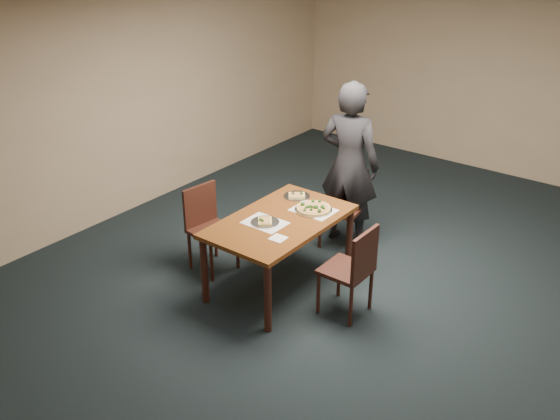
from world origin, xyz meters
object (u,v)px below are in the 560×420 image
Objects in this scene: dining_table at (280,227)px; chair_left at (208,223)px; chair_far at (345,201)px; diner at (350,164)px; chair_right at (353,267)px; slice_plate_near at (265,222)px; slice_plate_far at (297,196)px; pizza_pan at (314,208)px.

dining_table is 0.86m from chair_left.
chair_left is (-0.86, -1.34, 0.00)m from chair_far.
dining_table is at bearing 80.42° from diner.
chair_right is 0.96m from slice_plate_near.
diner is 6.72× the size of slice_plate_far.
pizza_pan reaches higher than slice_plate_far.
chair_right reaches higher than slice_plate_far.
chair_left is at bearing -179.22° from slice_plate_near.
chair_far is 1.00× the size of chair_right.
diner is at bearing 89.13° from dining_table.
chair_right is 3.25× the size of slice_plate_near.
slice_plate_near is (0.77, 0.01, 0.25)m from chair_left.
chair_left reaches higher than slice_plate_far.
slice_plate_near is (-0.07, -0.15, 0.11)m from dining_table.
chair_right reaches higher than dining_table.
chair_right is at bearing 9.86° from slice_plate_near.
slice_plate_far is (-0.11, 0.68, -0.00)m from slice_plate_near.
pizza_pan is (0.13, -0.88, -0.17)m from diner.
chair_left is at bearing -84.08° from chair_right.
slice_plate_far is (-0.33, 0.17, -0.01)m from pizza_pan.
diner is (-0.83, 1.24, 0.42)m from chair_right.
dining_table is at bearing -71.92° from chair_left.
chair_left is 1.15m from pizza_pan.
chair_left reaches higher than pizza_pan.
chair_left is at bearing -168.97° from dining_table.
slice_plate_near is at bearing -112.79° from pizza_pan.
chair_right reaches higher than slice_plate_near.
dining_table is 0.86m from chair_right.
dining_table is at bearing -89.38° from chair_right.
pizza_pan is (0.12, -0.82, 0.26)m from chair_far.
chair_right is at bearing -62.95° from chair_far.
chair_left reaches higher than dining_table.
chair_far reaches higher than pizza_pan.
dining_table is 1.65× the size of chair_far.
pizza_pan is at bearing -89.38° from chair_far.
chair_right is 0.83m from pizza_pan.
slice_plate_near is (-0.92, -0.16, 0.25)m from chair_right.
chair_right is (0.82, -1.17, 0.00)m from chair_far.
pizza_pan is at bearing -116.88° from chair_right.
chair_right is at bearing 115.08° from diner.
dining_table is 1.65× the size of chair_left.
dining_table is at bearing -71.09° from slice_plate_far.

